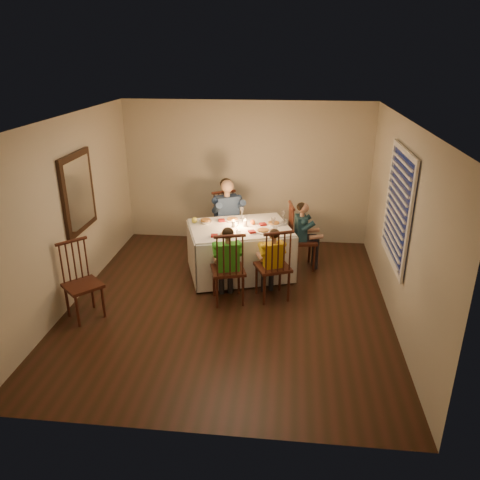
# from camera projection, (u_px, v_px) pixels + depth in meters

# --- Properties ---
(ground) EXTENTS (5.00, 5.00, 0.00)m
(ground) POSITION_uv_depth(u_px,v_px,m) (229.00, 303.00, 6.78)
(ground) COLOR black
(ground) RESTS_ON ground
(wall_left) EXTENTS (0.02, 5.00, 2.60)m
(wall_left) POSITION_uv_depth(u_px,v_px,m) (69.00, 213.00, 6.51)
(wall_left) COLOR #BBB4A0
(wall_left) RESTS_ON ground
(wall_right) EXTENTS (0.02, 5.00, 2.60)m
(wall_right) POSITION_uv_depth(u_px,v_px,m) (400.00, 225.00, 6.06)
(wall_right) COLOR #BBB4A0
(wall_right) RESTS_ON ground
(wall_back) EXTENTS (4.50, 0.02, 2.60)m
(wall_back) POSITION_uv_depth(u_px,v_px,m) (246.00, 173.00, 8.59)
(wall_back) COLOR #BBB4A0
(wall_back) RESTS_ON ground
(ceiling) EXTENTS (5.00, 5.00, 0.00)m
(ceiling) POSITION_uv_depth(u_px,v_px,m) (228.00, 120.00, 5.80)
(ceiling) COLOR white
(ceiling) RESTS_ON wall_back
(dining_table) EXTENTS (1.85, 1.57, 0.79)m
(dining_table) POSITION_uv_depth(u_px,v_px,m) (240.00, 241.00, 7.45)
(dining_table) COLOR white
(dining_table) RESTS_ON ground
(chair_adult) EXTENTS (0.61, 0.60, 1.12)m
(chair_adult) POSITION_uv_depth(u_px,v_px,m) (228.00, 253.00, 8.42)
(chair_adult) COLOR #341A0E
(chair_adult) RESTS_ON ground
(chair_near_left) EXTENTS (0.56, 0.55, 1.12)m
(chair_near_left) POSITION_uv_depth(u_px,v_px,m) (228.00, 301.00, 6.84)
(chair_near_left) COLOR #341A0E
(chair_near_left) RESTS_ON ground
(chair_near_right) EXTENTS (0.59, 0.58, 1.12)m
(chair_near_right) POSITION_uv_depth(u_px,v_px,m) (272.00, 297.00, 6.94)
(chair_near_right) COLOR #341A0E
(chair_near_right) RESTS_ON ground
(chair_end) EXTENTS (0.51, 0.53, 1.12)m
(chair_end) POSITION_uv_depth(u_px,v_px,m) (301.00, 267.00, 7.90)
(chair_end) COLOR #341A0E
(chair_end) RESTS_ON ground
(chair_extra) EXTENTS (0.61, 0.62, 1.09)m
(chair_extra) POSITION_uv_depth(u_px,v_px,m) (87.00, 316.00, 6.44)
(chair_extra) COLOR #341A0E
(chair_extra) RESTS_ON ground
(adult) EXTENTS (0.69, 0.67, 1.38)m
(adult) POSITION_uv_depth(u_px,v_px,m) (228.00, 253.00, 8.42)
(adult) COLOR navy
(adult) RESTS_ON ground
(child_green) EXTENTS (0.49, 0.47, 1.15)m
(child_green) POSITION_uv_depth(u_px,v_px,m) (228.00, 301.00, 6.84)
(child_green) COLOR green
(child_green) RESTS_ON ground
(child_yellow) EXTENTS (0.47, 0.45, 1.10)m
(child_yellow) POSITION_uv_depth(u_px,v_px,m) (272.00, 297.00, 6.94)
(child_yellow) COLOR gold
(child_yellow) RESTS_ON ground
(child_teal) EXTENTS (0.42, 0.45, 1.14)m
(child_teal) POSITION_uv_depth(u_px,v_px,m) (301.00, 267.00, 7.90)
(child_teal) COLOR #1B3843
(child_teal) RESTS_ON ground
(setting_adult) EXTENTS (0.33, 0.33, 0.02)m
(setting_adult) POSITION_uv_depth(u_px,v_px,m) (232.00, 220.00, 7.63)
(setting_adult) COLOR silver
(setting_adult) RESTS_ON dining_table
(setting_green) EXTENTS (0.33, 0.33, 0.02)m
(setting_green) POSITION_uv_depth(u_px,v_px,m) (226.00, 235.00, 7.01)
(setting_green) COLOR silver
(setting_green) RESTS_ON dining_table
(setting_yellow) EXTENTS (0.33, 0.33, 0.02)m
(setting_yellow) POSITION_uv_depth(u_px,v_px,m) (263.00, 231.00, 7.15)
(setting_yellow) COLOR silver
(setting_yellow) RESTS_ON dining_table
(setting_teal) EXTENTS (0.33, 0.33, 0.02)m
(setting_teal) POSITION_uv_depth(u_px,v_px,m) (274.00, 224.00, 7.46)
(setting_teal) COLOR silver
(setting_teal) RESTS_ON dining_table
(candle_left) EXTENTS (0.06, 0.06, 0.10)m
(candle_left) POSITION_uv_depth(u_px,v_px,m) (233.00, 224.00, 7.32)
(candle_left) COLOR silver
(candle_left) RESTS_ON dining_table
(candle_right) EXTENTS (0.06, 0.06, 0.10)m
(candle_right) POSITION_uv_depth(u_px,v_px,m) (245.00, 223.00, 7.36)
(candle_right) COLOR silver
(candle_right) RESTS_ON dining_table
(squash) EXTENTS (0.09, 0.09, 0.09)m
(squash) POSITION_uv_depth(u_px,v_px,m) (194.00, 220.00, 7.51)
(squash) COLOR yellow
(squash) RESTS_ON dining_table
(orange_fruit) EXTENTS (0.08, 0.08, 0.08)m
(orange_fruit) POSITION_uv_depth(u_px,v_px,m) (253.00, 222.00, 7.44)
(orange_fruit) COLOR #DE5A12
(orange_fruit) RESTS_ON dining_table
(serving_bowl) EXTENTS (0.27, 0.27, 0.05)m
(serving_bowl) POSITION_uv_depth(u_px,v_px,m) (206.00, 222.00, 7.49)
(serving_bowl) COLOR silver
(serving_bowl) RESTS_ON dining_table
(wall_mirror) EXTENTS (0.06, 0.95, 1.15)m
(wall_mirror) POSITION_uv_depth(u_px,v_px,m) (78.00, 193.00, 6.71)
(wall_mirror) COLOR black
(wall_mirror) RESTS_ON wall_left
(window_blinds) EXTENTS (0.07, 1.34, 1.54)m
(window_blinds) POSITION_uv_depth(u_px,v_px,m) (397.00, 208.00, 6.08)
(window_blinds) COLOR #0D1437
(window_blinds) RESTS_ON wall_right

